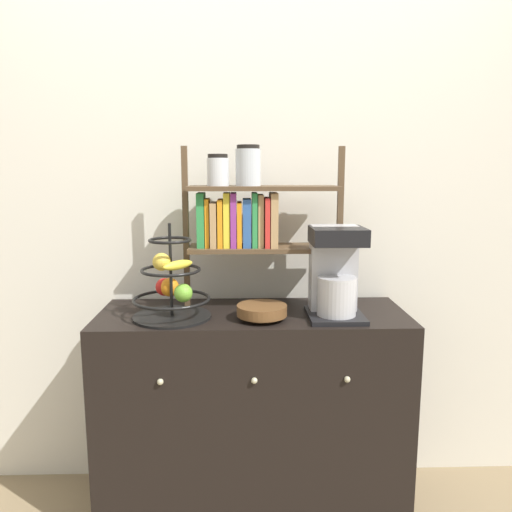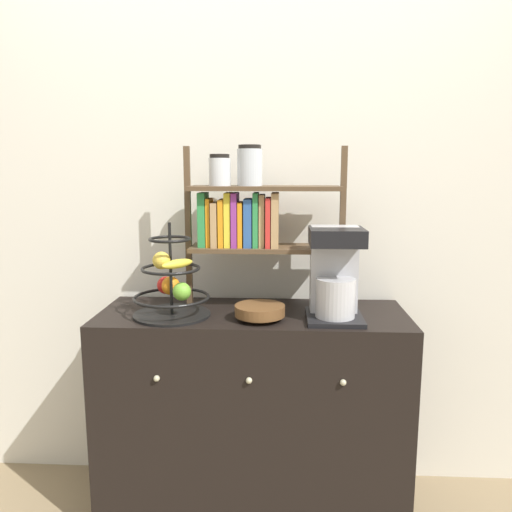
{
  "view_description": "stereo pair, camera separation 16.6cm",
  "coord_description": "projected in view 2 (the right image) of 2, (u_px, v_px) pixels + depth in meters",
  "views": [
    {
      "loc": [
        -0.05,
        -1.76,
        1.46
      ],
      "look_at": [
        0.01,
        0.23,
        1.12
      ],
      "focal_mm": 35.0,
      "sensor_mm": 36.0,
      "label": 1
    },
    {
      "loc": [
        0.12,
        -1.75,
        1.46
      ],
      "look_at": [
        0.01,
        0.23,
        1.12
      ],
      "focal_mm": 35.0,
      "sensor_mm": 36.0,
      "label": 2
    }
  ],
  "objects": [
    {
      "name": "fruit_stand",
      "position": [
        171.0,
        286.0,
        2.0
      ],
      "size": [
        0.31,
        0.31,
        0.38
      ],
      "color": "black",
      "rests_on": "sideboard"
    },
    {
      "name": "sideboard",
      "position": [
        253.0,
        412.0,
        2.13
      ],
      "size": [
        1.27,
        0.48,
        0.88
      ],
      "color": "black",
      "rests_on": "ground_plane"
    },
    {
      "name": "coffee_maker",
      "position": [
        335.0,
        274.0,
        1.96
      ],
      "size": [
        0.22,
        0.24,
        0.36
      ],
      "color": "black",
      "rests_on": "sideboard"
    },
    {
      "name": "shelf_hutch",
      "position": [
        248.0,
        212.0,
        2.07
      ],
      "size": [
        0.67,
        0.2,
        0.68
      ],
      "color": "brown",
      "rests_on": "sideboard"
    },
    {
      "name": "wooden_bowl",
      "position": [
        260.0,
        311.0,
        1.95
      ],
      "size": [
        0.2,
        0.2,
        0.06
      ],
      "color": "brown",
      "rests_on": "sideboard"
    },
    {
      "name": "wall_back",
      "position": [
        256.0,
        206.0,
        2.26
      ],
      "size": [
        7.0,
        0.05,
        2.6
      ],
      "primitive_type": "cube",
      "color": "silver",
      "rests_on": "ground_plane"
    }
  ]
}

